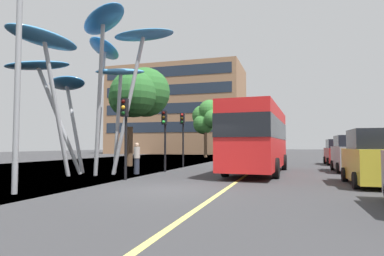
{
  "coord_description": "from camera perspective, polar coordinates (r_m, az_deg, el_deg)",
  "views": [
    {
      "loc": [
        4.1,
        -10.71,
        1.54
      ],
      "look_at": [
        -1.07,
        6.6,
        2.5
      ],
      "focal_mm": 30.56,
      "sensor_mm": 36.0,
      "label": 1
    }
  ],
  "objects": [
    {
      "name": "leaf_sculpture",
      "position": [
        19.19,
        -17.72,
        11.42
      ],
      "size": [
        9.17,
        9.57,
        8.2
      ],
      "color": "#9EA0A5",
      "rests_on": "ground"
    },
    {
      "name": "traffic_light_island_mid",
      "position": [
        23.39,
        -1.63,
        0.02
      ],
      "size": [
        0.28,
        0.42,
        3.86
      ],
      "color": "black",
      "rests_on": "ground"
    },
    {
      "name": "red_bus",
      "position": [
        18.47,
        11.38,
        -1.35
      ],
      "size": [
        3.02,
        9.83,
        3.79
      ],
      "color": "red",
      "rests_on": "ground"
    },
    {
      "name": "ground",
      "position": [
        11.84,
        -7.54,
        -10.73
      ],
      "size": [
        120.0,
        240.0,
        0.1
      ],
      "color": "#38383A"
    },
    {
      "name": "car_side_street",
      "position": [
        28.48,
        24.21,
        -3.96
      ],
      "size": [
        2.02,
        4.05,
        2.02
      ],
      "color": "maroon",
      "rests_on": "ground"
    },
    {
      "name": "street_lamp",
      "position": [
        12.18,
        -26.95,
        14.73
      ],
      "size": [
        1.47,
        0.44,
        8.26
      ],
      "color": "gray",
      "rests_on": "ground"
    },
    {
      "name": "car_parked_mid",
      "position": [
        14.36,
        29.41,
        -4.77
      ],
      "size": [
        2.06,
        4.0,
        2.16
      ],
      "color": "gold",
      "rests_on": "ground"
    },
    {
      "name": "car_parked_far",
      "position": [
        21.05,
        25.97,
        -4.21
      ],
      "size": [
        1.91,
        4.07,
        2.11
      ],
      "color": "gray",
      "rests_on": "ground"
    },
    {
      "name": "traffic_light_kerb_far",
      "position": [
        19.03,
        -4.81,
        0.09
      ],
      "size": [
        0.28,
        0.42,
        3.55
      ],
      "color": "black",
      "rests_on": "ground"
    },
    {
      "name": "tree_pavement_far",
      "position": [
        42.86,
        2.6,
        1.94
      ],
      "size": [
        4.43,
        4.14,
        7.54
      ],
      "color": "brown",
      "rests_on": "ground"
    },
    {
      "name": "pedestrian",
      "position": [
        17.82,
        -9.62,
        -5.23
      ],
      "size": [
        0.34,
        0.34,
        1.68
      ],
      "color": "#2D3342",
      "rests_on": "ground"
    },
    {
      "name": "backdrop_building",
      "position": [
        62.38,
        -2.5,
        2.95
      ],
      "size": [
        24.48,
        12.61,
        16.1
      ],
      "color": "#936B4C",
      "rests_on": "ground"
    },
    {
      "name": "tree_pavement_near",
      "position": [
        25.44,
        -9.47,
        5.8
      ],
      "size": [
        4.79,
        5.13,
        7.59
      ],
      "color": "brown",
      "rests_on": "ground"
    },
    {
      "name": "traffic_light_kerb_near",
      "position": [
        14.82,
        -11.63,
        1.2
      ],
      "size": [
        0.28,
        0.42,
        3.61
      ],
      "color": "black",
      "rests_on": "ground"
    }
  ]
}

